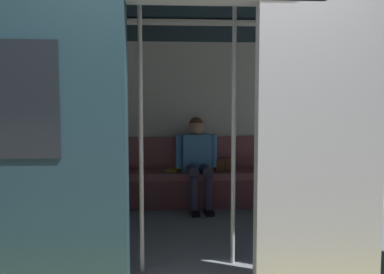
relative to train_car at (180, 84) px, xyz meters
name	(u,v)px	position (x,y,z in m)	size (l,w,h in m)	color
train_car	(180,84)	(0.00, 0.00, 0.00)	(6.40, 2.96, 2.35)	#ADAFB5
bench_seat	(182,180)	(-0.05, -1.15, -1.20)	(3.29, 0.44, 0.47)	#935156
person_seated	(197,156)	(-0.25, -1.10, -0.87)	(0.55, 0.70, 1.20)	#4C8CC6
handbag	(225,165)	(-0.64, -1.22, -1.00)	(0.26, 0.15, 0.17)	brown
book	(173,170)	(0.06, -1.23, -1.08)	(0.15, 0.22, 0.03)	gold
grab_pole_door	(141,136)	(0.33, 0.85, -0.46)	(0.04, 0.04, 2.21)	silver
grab_pole_far	(234,135)	(-0.43, 0.73, -0.46)	(0.04, 0.04, 2.21)	silver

